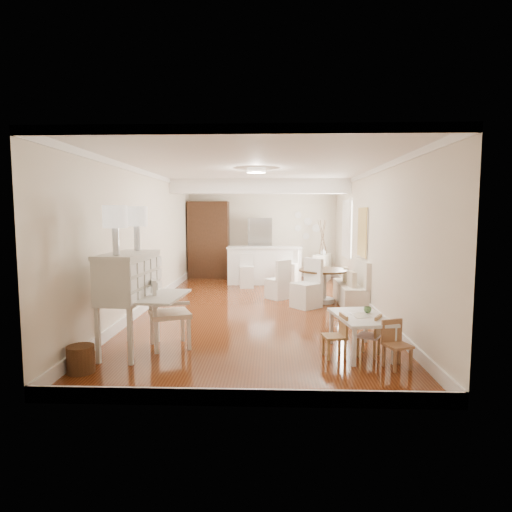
# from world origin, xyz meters

# --- Properties ---
(room) EXTENTS (9.00, 9.04, 2.82)m
(room) POSITION_xyz_m (0.04, 0.32, 1.98)
(room) COLOR brown
(room) RESTS_ON ground
(secretary_bureau) EXTENTS (1.19, 1.21, 1.41)m
(secretary_bureau) POSITION_xyz_m (-1.70, -2.84, 0.71)
(secretary_bureau) COLOR silver
(secretary_bureau) RESTS_ON ground
(gustavian_armchair) EXTENTS (0.78, 0.78, 1.03)m
(gustavian_armchair) POSITION_xyz_m (-1.19, -2.60, 0.51)
(gustavian_armchair) COLOR white
(gustavian_armchair) RESTS_ON ground
(wicker_basket) EXTENTS (0.40, 0.40, 0.33)m
(wicker_basket) POSITION_xyz_m (-2.05, -3.63, 0.17)
(wicker_basket) COLOR #4D2E18
(wicker_basket) RESTS_ON ground
(kids_table) EXTENTS (0.81, 1.16, 0.54)m
(kids_table) POSITION_xyz_m (1.54, -2.78, 0.27)
(kids_table) COLOR silver
(kids_table) RESTS_ON ground
(kids_chair_a) EXTENTS (0.34, 0.34, 0.60)m
(kids_chair_a) POSITION_xyz_m (1.14, -2.98, 0.30)
(kids_chair_a) COLOR #AC814E
(kids_chair_a) RESTS_ON ground
(kids_chair_b) EXTENTS (0.39, 0.39, 0.59)m
(kids_chair_b) POSITION_xyz_m (1.62, -2.90, 0.29)
(kids_chair_b) COLOR #9C7447
(kids_chair_b) RESTS_ON ground
(kids_chair_c) EXTENTS (0.38, 0.38, 0.61)m
(kids_chair_c) POSITION_xyz_m (1.88, -3.36, 0.31)
(kids_chair_c) COLOR #9D6B47
(kids_chair_c) RESTS_ON ground
(banquette) EXTENTS (0.52, 1.60, 0.98)m
(banquette) POSITION_xyz_m (1.99, 0.50, 0.49)
(banquette) COLOR silver
(banquette) RESTS_ON ground
(dining_table) EXTENTS (1.08, 1.08, 0.73)m
(dining_table) POSITION_xyz_m (1.43, 0.62, 0.37)
(dining_table) COLOR #442C16
(dining_table) RESTS_ON ground
(slip_chair_near) EXTENTS (0.69, 0.69, 1.01)m
(slip_chair_near) POSITION_xyz_m (1.01, 0.12, 0.51)
(slip_chair_near) COLOR white
(slip_chair_near) RESTS_ON ground
(slip_chair_far) EXTENTS (0.62, 0.62, 0.90)m
(slip_chair_far) POSITION_xyz_m (0.44, 1.02, 0.45)
(slip_chair_far) COLOR white
(slip_chair_far) RESTS_ON ground
(breakfast_counter) EXTENTS (2.05, 0.65, 1.03)m
(breakfast_counter) POSITION_xyz_m (0.10, 3.10, 0.52)
(breakfast_counter) COLOR white
(breakfast_counter) RESTS_ON ground
(bar_stool_left) EXTENTS (0.39, 0.39, 0.90)m
(bar_stool_left) POSITION_xyz_m (-0.36, 2.44, 0.45)
(bar_stool_left) COLOR silver
(bar_stool_left) RESTS_ON ground
(bar_stool_right) EXTENTS (0.50, 0.50, 0.99)m
(bar_stool_right) POSITION_xyz_m (0.77, 2.69, 0.50)
(bar_stool_right) COLOR white
(bar_stool_right) RESTS_ON ground
(pantry_cabinet) EXTENTS (1.20, 0.60, 2.30)m
(pantry_cabinet) POSITION_xyz_m (-1.60, 4.18, 1.15)
(pantry_cabinet) COLOR #381E11
(pantry_cabinet) RESTS_ON ground
(fridge) EXTENTS (0.75, 0.65, 1.80)m
(fridge) POSITION_xyz_m (0.30, 4.15, 0.90)
(fridge) COLOR silver
(fridge) RESTS_ON ground
(sideboard) EXTENTS (0.61, 0.88, 0.77)m
(sideboard) POSITION_xyz_m (1.76, 3.66, 0.38)
(sideboard) COLOR white
(sideboard) RESTS_ON ground
(pencil_cup) EXTENTS (0.14, 0.14, 0.09)m
(pencil_cup) POSITION_xyz_m (1.66, -2.61, 0.58)
(pencil_cup) COLOR #58884F
(pencil_cup) RESTS_ON kids_table
(branch_vase) EXTENTS (0.17, 0.17, 0.17)m
(branch_vase) POSITION_xyz_m (1.79, 3.65, 0.85)
(branch_vase) COLOR white
(branch_vase) RESTS_ON sideboard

